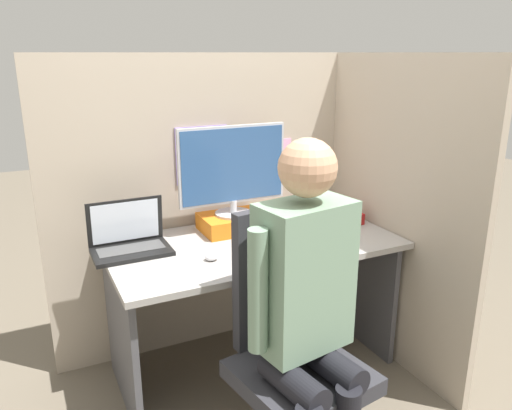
{
  "coord_description": "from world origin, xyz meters",
  "views": [
    {
      "loc": [
        -1.0,
        -1.73,
        1.62
      ],
      "look_at": [
        -0.07,
        0.18,
        0.96
      ],
      "focal_mm": 35.0,
      "sensor_mm": 36.0,
      "label": 1
    }
  ],
  "objects_px": {
    "person": "(308,297)",
    "coffee_mug": "(293,210)",
    "paper_box": "(234,222)",
    "laptop": "(130,242)",
    "stapler": "(355,217)",
    "carrot_toy": "(253,259)",
    "monitor": "(233,169)",
    "office_chair": "(292,339)"
  },
  "relations": [
    {
      "from": "paper_box",
      "to": "coffee_mug",
      "type": "bearing_deg",
      "value": 6.03
    },
    {
      "from": "monitor",
      "to": "person",
      "type": "xyz_separation_m",
      "value": [
        -0.11,
        -0.93,
        -0.27
      ]
    },
    {
      "from": "office_chair",
      "to": "laptop",
      "type": "bearing_deg",
      "value": 123.31
    },
    {
      "from": "laptop",
      "to": "monitor",
      "type": "bearing_deg",
      "value": 6.68
    },
    {
      "from": "office_chair",
      "to": "stapler",
      "type": "bearing_deg",
      "value": 39.15
    },
    {
      "from": "monitor",
      "to": "coffee_mug",
      "type": "height_order",
      "value": "monitor"
    },
    {
      "from": "monitor",
      "to": "stapler",
      "type": "relative_size",
      "value": 4.76
    },
    {
      "from": "monitor",
      "to": "person",
      "type": "distance_m",
      "value": 0.98
    },
    {
      "from": "carrot_toy",
      "to": "office_chair",
      "type": "bearing_deg",
      "value": -88.4
    },
    {
      "from": "carrot_toy",
      "to": "office_chair",
      "type": "xyz_separation_m",
      "value": [
        0.01,
        -0.34,
        -0.22
      ]
    },
    {
      "from": "laptop",
      "to": "office_chair",
      "type": "distance_m",
      "value": 0.89
    },
    {
      "from": "laptop",
      "to": "person",
      "type": "height_order",
      "value": "person"
    },
    {
      "from": "person",
      "to": "monitor",
      "type": "bearing_deg",
      "value": 83.17
    },
    {
      "from": "person",
      "to": "carrot_toy",
      "type": "bearing_deg",
      "value": 88.32
    },
    {
      "from": "laptop",
      "to": "coffee_mug",
      "type": "height_order",
      "value": "laptop"
    },
    {
      "from": "person",
      "to": "paper_box",
      "type": "bearing_deg",
      "value": 83.15
    },
    {
      "from": "laptop",
      "to": "stapler",
      "type": "bearing_deg",
      "value": -5.19
    },
    {
      "from": "person",
      "to": "office_chair",
      "type": "bearing_deg",
      "value": 81.01
    },
    {
      "from": "monitor",
      "to": "stapler",
      "type": "height_order",
      "value": "monitor"
    },
    {
      "from": "carrot_toy",
      "to": "person",
      "type": "relative_size",
      "value": 0.1
    },
    {
      "from": "monitor",
      "to": "stapler",
      "type": "distance_m",
      "value": 0.75
    },
    {
      "from": "stapler",
      "to": "person",
      "type": "height_order",
      "value": "person"
    },
    {
      "from": "carrot_toy",
      "to": "person",
      "type": "xyz_separation_m",
      "value": [
        -0.01,
        -0.49,
        0.05
      ]
    },
    {
      "from": "laptop",
      "to": "office_chair",
      "type": "xyz_separation_m",
      "value": [
        0.47,
        -0.72,
        -0.24
      ]
    },
    {
      "from": "stapler",
      "to": "person",
      "type": "xyz_separation_m",
      "value": [
        -0.77,
        -0.76,
        0.03
      ]
    },
    {
      "from": "person",
      "to": "coffee_mug",
      "type": "bearing_deg",
      "value": 62.98
    },
    {
      "from": "monitor",
      "to": "person",
      "type": "height_order",
      "value": "person"
    },
    {
      "from": "stapler",
      "to": "office_chair",
      "type": "distance_m",
      "value": 0.99
    },
    {
      "from": "laptop",
      "to": "office_chair",
      "type": "bearing_deg",
      "value": -56.69
    },
    {
      "from": "paper_box",
      "to": "laptop",
      "type": "relative_size",
      "value": 0.96
    },
    {
      "from": "monitor",
      "to": "carrot_toy",
      "type": "xyz_separation_m",
      "value": [
        -0.1,
        -0.44,
        -0.31
      ]
    },
    {
      "from": "coffee_mug",
      "to": "person",
      "type": "bearing_deg",
      "value": -117.02
    },
    {
      "from": "paper_box",
      "to": "office_chair",
      "type": "xyz_separation_m",
      "value": [
        -0.09,
        -0.78,
        -0.24
      ]
    },
    {
      "from": "monitor",
      "to": "laptop",
      "type": "xyz_separation_m",
      "value": [
        -0.56,
        -0.07,
        -0.29
      ]
    },
    {
      "from": "monitor",
      "to": "laptop",
      "type": "relative_size",
      "value": 1.62
    },
    {
      "from": "stapler",
      "to": "coffee_mug",
      "type": "bearing_deg",
      "value": 142.07
    },
    {
      "from": "stapler",
      "to": "carrot_toy",
      "type": "xyz_separation_m",
      "value": [
        -0.75,
        -0.27,
        -0.01
      ]
    },
    {
      "from": "monitor",
      "to": "laptop",
      "type": "bearing_deg",
      "value": -173.32
    },
    {
      "from": "paper_box",
      "to": "person",
      "type": "xyz_separation_m",
      "value": [
        -0.11,
        -0.93,
        0.02
      ]
    },
    {
      "from": "office_chair",
      "to": "person",
      "type": "distance_m",
      "value": 0.3
    },
    {
      "from": "stapler",
      "to": "monitor",
      "type": "bearing_deg",
      "value": 165.02
    },
    {
      "from": "paper_box",
      "to": "stapler",
      "type": "relative_size",
      "value": 2.81
    }
  ]
}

